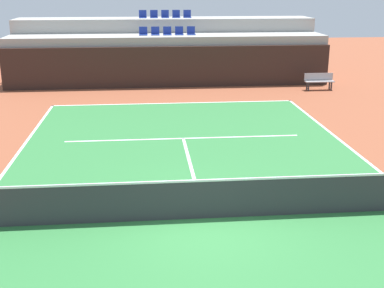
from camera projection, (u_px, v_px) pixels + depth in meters
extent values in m
plane|color=brown|center=(205.00, 219.00, 11.80)|extent=(80.00, 80.00, 0.00)
cube|color=#2D7238|center=(205.00, 218.00, 11.80)|extent=(11.00, 24.00, 0.01)
cube|color=white|center=(174.00, 103.00, 23.13)|extent=(11.00, 0.10, 0.00)
cube|color=white|center=(183.00, 138.00, 17.87)|extent=(8.26, 0.10, 0.00)
cube|color=white|center=(192.00, 170.00, 14.83)|extent=(0.10, 6.40, 0.00)
cube|color=black|center=(169.00, 67.00, 26.48)|extent=(17.11, 0.30, 2.13)
cube|color=#9E9E99|center=(168.00, 59.00, 27.69)|extent=(17.11, 2.40, 2.59)
cube|color=#9E9E99|center=(166.00, 47.00, 29.85)|extent=(17.11, 2.40, 3.34)
cube|color=navy|center=(143.00, 35.00, 27.17)|extent=(0.44, 0.44, 0.04)
cube|color=navy|center=(143.00, 30.00, 27.30)|extent=(0.44, 0.04, 0.40)
cube|color=navy|center=(155.00, 35.00, 27.23)|extent=(0.44, 0.44, 0.04)
cube|color=navy|center=(155.00, 30.00, 27.35)|extent=(0.44, 0.04, 0.40)
cube|color=navy|center=(167.00, 35.00, 27.29)|extent=(0.44, 0.44, 0.04)
cube|color=navy|center=(167.00, 30.00, 27.41)|extent=(0.44, 0.04, 0.40)
cube|color=navy|center=(179.00, 35.00, 27.35)|extent=(0.44, 0.44, 0.04)
cube|color=navy|center=(179.00, 30.00, 27.47)|extent=(0.44, 0.04, 0.40)
cube|color=navy|center=(191.00, 34.00, 27.41)|extent=(0.44, 0.44, 0.04)
cube|color=navy|center=(191.00, 30.00, 27.53)|extent=(0.44, 0.04, 0.40)
cube|color=navy|center=(143.00, 18.00, 29.22)|extent=(0.44, 0.44, 0.04)
cube|color=navy|center=(143.00, 14.00, 29.34)|extent=(0.44, 0.04, 0.40)
cube|color=navy|center=(154.00, 18.00, 29.28)|extent=(0.44, 0.44, 0.04)
cube|color=navy|center=(154.00, 13.00, 29.40)|extent=(0.44, 0.04, 0.40)
cube|color=navy|center=(165.00, 18.00, 29.34)|extent=(0.44, 0.44, 0.04)
cube|color=navy|center=(165.00, 13.00, 29.46)|extent=(0.44, 0.04, 0.40)
cube|color=navy|center=(176.00, 17.00, 29.40)|extent=(0.44, 0.44, 0.04)
cube|color=navy|center=(176.00, 13.00, 29.52)|extent=(0.44, 0.04, 0.40)
cube|color=navy|center=(187.00, 17.00, 29.46)|extent=(0.44, 0.44, 0.04)
cube|color=navy|center=(187.00, 13.00, 29.58)|extent=(0.44, 0.04, 0.40)
cube|color=#333338|center=(205.00, 200.00, 11.66)|extent=(10.90, 0.02, 0.92)
cube|color=white|center=(205.00, 181.00, 11.51)|extent=(10.90, 0.04, 0.05)
cube|color=#99999E|center=(319.00, 81.00, 25.91)|extent=(1.50, 0.40, 0.05)
cube|color=#99999E|center=(319.00, 77.00, 26.02)|extent=(1.50, 0.04, 0.36)
cube|color=#2D2D33|center=(309.00, 87.00, 25.80)|extent=(0.06, 0.06, 0.42)
cube|color=#2D2D33|center=(331.00, 86.00, 25.91)|extent=(0.06, 0.06, 0.42)
cube|color=#2D2D33|center=(307.00, 86.00, 26.06)|extent=(0.06, 0.06, 0.42)
cube|color=#2D2D33|center=(329.00, 85.00, 26.17)|extent=(0.06, 0.06, 0.42)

